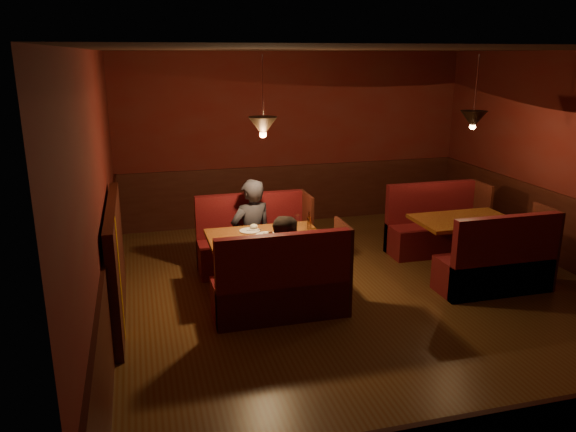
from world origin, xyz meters
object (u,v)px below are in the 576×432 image
object	(u,v)px
second_bench_near	(498,267)
diner_a	(251,214)
main_bench_near	(283,290)
diner_b	(289,251)
second_table	(463,232)
main_table	(265,247)
main_bench_far	(254,246)
second_bench_far	(435,230)

from	to	relation	value
second_bench_near	diner_a	xyz separation A→B (m)	(-2.80, 1.45, 0.49)
main_bench_near	diner_b	world-z (taller)	diner_b
main_bench_near	second_table	size ratio (longest dim) A/B	1.17
main_table	main_bench_far	size ratio (longest dim) A/B	0.91
main_bench_far	diner_a	xyz separation A→B (m)	(-0.06, -0.12, 0.49)
second_table	main_bench_near	bearing A→B (deg)	-164.22
main_bench_near	main_table	bearing A→B (deg)	91.21
diner_a	diner_b	world-z (taller)	diner_a
main_bench_near	second_bench_far	world-z (taller)	main_bench_near
diner_a	diner_b	size ratio (longest dim) A/B	1.10
main_bench_far	main_bench_near	bearing A→B (deg)	-90.00
second_bench_near	diner_a	bearing A→B (deg)	152.59
diner_a	diner_b	bearing A→B (deg)	80.34
main_table	second_table	bearing A→B (deg)	-0.35
second_table	diner_b	xyz separation A→B (m)	(-2.62, -0.65, 0.20)
main_bench_near	second_bench_far	bearing A→B (deg)	29.36
main_bench_near	diner_a	size ratio (longest dim) A/B	0.92
main_bench_near	second_bench_far	size ratio (longest dim) A/B	1.06
main_bench_far	second_table	size ratio (longest dim) A/B	1.17
diner_a	second_bench_far	bearing A→B (deg)	165.79
second_table	main_bench_far	bearing A→B (deg)	163.62
main_bench_far	second_bench_near	xyz separation A→B (m)	(2.74, -1.57, -0.00)
second_bench_near	diner_b	xyz separation A→B (m)	(-2.65, 0.12, 0.42)
second_table	main_table	bearing A→B (deg)	179.65
main_bench_far	diner_b	world-z (taller)	diner_b
second_table	second_bench_near	bearing A→B (deg)	-87.80
second_bench_far	second_bench_near	world-z (taller)	same
main_bench_far	diner_a	size ratio (longest dim) A/B	0.92
main_bench_near	second_table	world-z (taller)	main_bench_near
second_table	diner_b	distance (m)	2.70
diner_a	main_bench_near	bearing A→B (deg)	75.99
second_bench_near	main_bench_near	bearing A→B (deg)	179.80
diner_a	second_bench_near	bearing A→B (deg)	136.33
second_bench_near	second_bench_far	bearing A→B (deg)	90.00
main_table	second_bench_near	size ratio (longest dim) A/B	0.96
second_bench_near	diner_b	bearing A→B (deg)	177.32
main_table	diner_a	distance (m)	0.71
diner_b	main_bench_near	bearing A→B (deg)	-124.01
main_table	second_bench_far	distance (m)	2.87
main_bench_near	diner_b	xyz separation A→B (m)	(0.10, 0.11, 0.41)
main_table	diner_a	size ratio (longest dim) A/B	0.84
main_bench_far	diner_b	size ratio (longest dim) A/B	1.02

